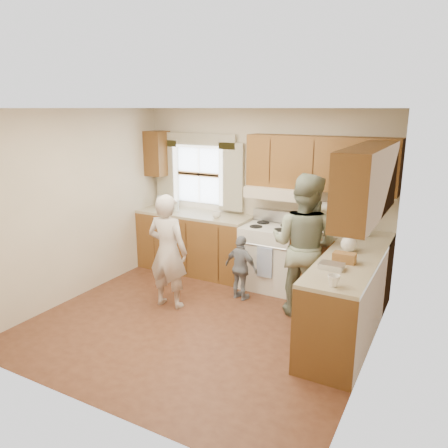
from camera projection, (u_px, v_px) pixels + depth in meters
The scene contains 6 objects.
room at pixel (199, 222), 4.93m from camera, with size 3.80×3.80×3.80m.
kitchen_fixtures at pixel (283, 240), 5.66m from camera, with size 3.80×2.25×2.15m.
stove at pixel (271, 256), 6.21m from camera, with size 0.76×0.67×1.07m.
woman_left at pixel (168, 251), 5.53m from camera, with size 0.54×0.35×1.48m, color beige.
woman_right at pixel (304, 245), 5.30m from camera, with size 0.86×0.67×1.77m, color #2D482D.
child at pixel (241, 268), 5.80m from camera, with size 0.52×0.22×0.88m, color gray.
Camera 1 is at (2.51, -4.06, 2.50)m, focal length 35.00 mm.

